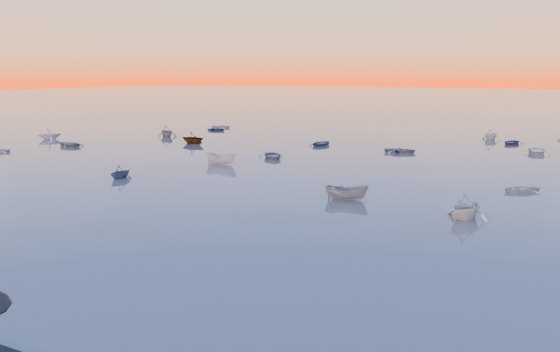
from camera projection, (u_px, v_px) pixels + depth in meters
The scene contains 5 objects.
ground at pixel (453, 126), 111.80m from camera, with size 600.00×600.00×0.00m, color #696058.
mud_lobes at pixel (40, 324), 23.40m from camera, with size 140.00×6.00×0.07m, color black, non-canonical shape.
moored_fleet at pixel (390, 156), 70.66m from camera, with size 124.00×58.00×1.20m, color silver, non-canonical shape.
boat_near_left at pixel (272, 158), 69.10m from camera, with size 4.37×1.82×1.09m, color gray.
boat_near_center at pixel (347, 200), 46.50m from camera, with size 3.69×1.56×1.28m, color gray.
Camera 1 is at (19.11, -15.73, 10.60)m, focal length 35.00 mm.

